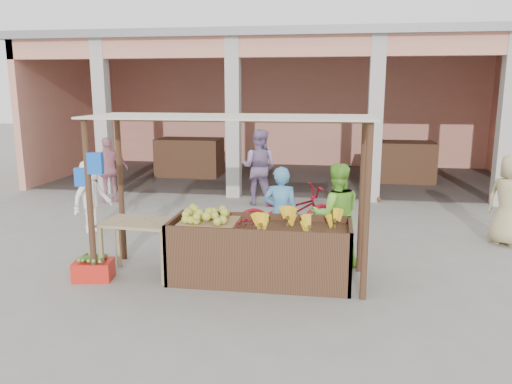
% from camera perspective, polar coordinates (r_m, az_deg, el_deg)
% --- Properties ---
extents(ground, '(60.00, 60.00, 0.00)m').
position_cam_1_polar(ground, '(7.51, -3.37, -9.82)').
color(ground, slate).
rests_on(ground, ground).
extents(market_building, '(14.40, 6.40, 4.20)m').
position_cam_1_polar(market_building, '(15.81, 3.57, 11.52)').
color(market_building, tan).
rests_on(market_building, ground).
extents(fruit_stall, '(2.60, 0.95, 0.80)m').
position_cam_1_polar(fruit_stall, '(7.29, 0.47, -7.13)').
color(fruit_stall, '#513420').
rests_on(fruit_stall, ground).
extents(stall_awning, '(4.09, 1.35, 2.39)m').
position_cam_1_polar(stall_awning, '(7.09, -3.58, 5.41)').
color(stall_awning, '#513420').
rests_on(stall_awning, ground).
extents(banana_heap, '(1.16, 0.64, 0.21)m').
position_cam_1_polar(banana_heap, '(7.10, 4.63, -3.41)').
color(banana_heap, yellow).
rests_on(banana_heap, fruit_stall).
extents(melon_tray, '(0.83, 0.72, 0.21)m').
position_cam_1_polar(melon_tray, '(7.32, -5.43, -3.00)').
color(melon_tray, '#9D7751').
rests_on(melon_tray, fruit_stall).
extents(berry_heap, '(0.41, 0.34, 0.13)m').
position_cam_1_polar(berry_heap, '(7.19, -1.06, -3.50)').
color(berry_heap, maroon).
rests_on(berry_heap, fruit_stall).
extents(side_table, '(1.08, 0.76, 0.84)m').
position_cam_1_polar(side_table, '(7.60, -13.25, -4.27)').
color(side_table, tan).
rests_on(side_table, ground).
extents(papaya_pile, '(0.66, 0.38, 0.19)m').
position_cam_1_polar(papaya_pile, '(7.54, -13.33, -2.56)').
color(papaya_pile, '#4A8A2D').
rests_on(papaya_pile, side_table).
extents(red_crate, '(0.60, 0.48, 0.28)m').
position_cam_1_polar(red_crate, '(7.79, -18.08, -8.48)').
color(red_crate, red).
rests_on(red_crate, ground).
extents(plantain_bundle, '(0.41, 0.29, 0.08)m').
position_cam_1_polar(plantain_bundle, '(7.73, -18.16, -7.20)').
color(plantain_bundle, '#528A32').
rests_on(plantain_bundle, red_crate).
extents(produce_sacks, '(0.77, 0.72, 0.58)m').
position_cam_1_polar(produce_sacks, '(12.67, 13.10, 0.21)').
color(produce_sacks, maroon).
rests_on(produce_sacks, ground).
extents(vendor_blue, '(0.63, 0.47, 1.65)m').
position_cam_1_polar(vendor_blue, '(8.03, 2.84, -2.17)').
color(vendor_blue, '#4D94CD').
rests_on(vendor_blue, ground).
extents(vendor_green, '(0.90, 0.61, 1.72)m').
position_cam_1_polar(vendor_green, '(7.90, 9.12, -2.29)').
color(vendor_green, '#82D63F').
rests_on(vendor_green, ground).
extents(motorcycle, '(1.50, 2.19, 1.09)m').
position_cam_1_polar(motorcycle, '(9.08, 3.60, -2.40)').
color(motorcycle, maroon).
rests_on(motorcycle, ground).
extents(shopper_a, '(0.81, 1.11, 1.55)m').
position_cam_1_polar(shopper_a, '(10.06, -18.25, -0.21)').
color(shopper_a, white).
rests_on(shopper_a, ground).
extents(shopper_b, '(1.10, 1.07, 1.71)m').
position_cam_1_polar(shopper_b, '(12.71, -16.45, 2.67)').
color(shopper_b, '#C17684').
rests_on(shopper_b, ground).
extents(shopper_c, '(1.04, 1.00, 1.82)m').
position_cam_1_polar(shopper_c, '(9.89, 27.05, -0.32)').
color(shopper_c, tan).
rests_on(shopper_c, ground).
extents(shopper_f, '(1.08, 0.78, 1.99)m').
position_cam_1_polar(shopper_f, '(11.93, 0.37, 3.25)').
color(shopper_f, '#9175A2').
rests_on(shopper_f, ground).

